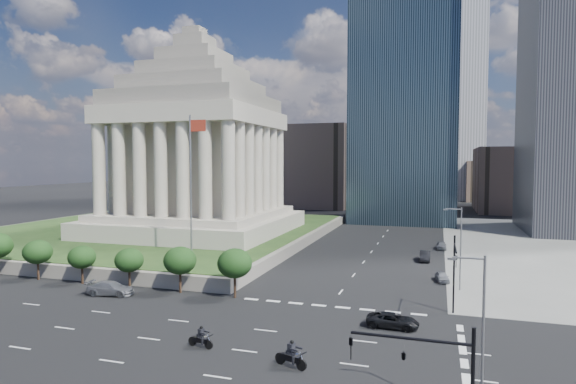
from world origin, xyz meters
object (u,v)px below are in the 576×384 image
at_px(flagpole, 192,179).
at_px(parked_sedan_mid, 425,256).
at_px(traffic_signal_se, 431,382).
at_px(parked_sedan_far, 441,245).
at_px(war_memorial, 196,131).
at_px(street_lamp_south, 480,329).
at_px(parked_sedan_near, 442,277).
at_px(motorcycle_trail, 200,336).
at_px(pickup_truck, 393,320).
at_px(motorcycle_lead, 291,353).
at_px(street_lamp_north, 459,244).
at_px(traffic_signal_ne, 455,266).
at_px(suv_grey, 111,288).

xyz_separation_m(flagpole, parked_sedan_mid, (30.83, 17.83, -12.36)).
height_order(traffic_signal_se, parked_sedan_far, traffic_signal_se).
distance_m(war_memorial, street_lamp_south, 73.51).
relative_size(parked_sedan_near, parked_sedan_mid, 0.79).
distance_m(war_memorial, parked_sedan_mid, 48.10).
bearing_deg(parked_sedan_mid, motorcycle_trail, -111.92).
bearing_deg(war_memorial, pickup_truck, -43.33).
bearing_deg(flagpole, motorcycle_lead, -49.15).
xyz_separation_m(street_lamp_south, parked_sedan_near, (-1.83, 34.88, -5.04)).
height_order(flagpole, street_lamp_south, flagpole).
bearing_deg(traffic_signal_se, parked_sedan_far, 89.30).
distance_m(traffic_signal_se, street_lamp_north, 38.09).
xyz_separation_m(pickup_truck, parked_sedan_mid, (1.98, 32.52, 0.08)).
relative_size(war_memorial, traffic_signal_ne, 4.88).
relative_size(street_lamp_south, parked_sedan_far, 2.41).
bearing_deg(street_lamp_south, parked_sedan_far, 91.77).
bearing_deg(pickup_truck, flagpole, 63.98).
relative_size(parked_sedan_near, motorcycle_lead, 1.27).
bearing_deg(suv_grey, parked_sedan_far, -49.24).
xyz_separation_m(traffic_signal_ne, motorcycle_lead, (-11.97, -15.55, -4.18)).
bearing_deg(pickup_truck, parked_sedan_far, -4.88).
height_order(traffic_signal_ne, parked_sedan_far, traffic_signal_ne).
distance_m(traffic_signal_se, motorcycle_lead, 15.65).
bearing_deg(parked_sedan_near, motorcycle_trail, -132.78).
xyz_separation_m(parked_sedan_mid, motorcycle_trail, (-16.76, -42.23, 0.17)).
relative_size(street_lamp_south, motorcycle_lead, 3.49).
bearing_deg(parked_sedan_near, war_memorial, 147.77).
height_order(parked_sedan_mid, motorcycle_trail, motorcycle_trail).
relative_size(traffic_signal_se, traffic_signal_ne, 1.00).
bearing_deg(suv_grey, traffic_signal_ne, -93.77).
xyz_separation_m(suv_grey, parked_sedan_mid, (34.20, 31.14, -0.04)).
xyz_separation_m(traffic_signal_se, suv_grey, (-35.90, 23.69, -4.46)).
height_order(traffic_signal_se, parked_sedan_near, traffic_signal_se).
height_order(flagpole, parked_sedan_far, flagpole).
height_order(war_memorial, motorcycle_trail, war_memorial).
distance_m(traffic_signal_se, traffic_signal_ne, 26.76).
distance_m(war_memorial, motorcycle_trail, 58.73).
bearing_deg(flagpole, street_lamp_north, 1.63).
relative_size(traffic_signal_ne, parked_sedan_mid, 1.75).
height_order(street_lamp_north, suv_grey, street_lamp_north).
bearing_deg(war_memorial, street_lamp_north, -25.92).
height_order(parked_sedan_near, motorcycle_trail, motorcycle_trail).
relative_size(traffic_signal_ne, motorcycle_lead, 2.79).
relative_size(traffic_signal_ne, street_lamp_south, 0.80).
height_order(war_memorial, parked_sedan_far, war_memorial).
height_order(flagpole, parked_sedan_mid, flagpole).
xyz_separation_m(pickup_truck, motorcycle_trail, (-14.78, -9.71, 0.25)).
distance_m(traffic_signal_se, pickup_truck, 23.07).
xyz_separation_m(traffic_signal_ne, parked_sedan_far, (-1.00, 39.34, -4.54)).
bearing_deg(pickup_truck, street_lamp_north, -20.95).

